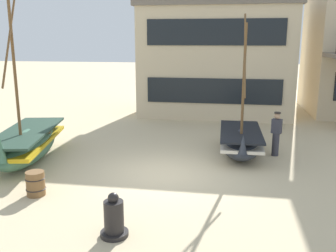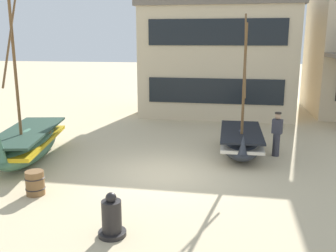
{
  "view_description": "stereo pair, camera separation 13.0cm",
  "coord_description": "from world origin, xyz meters",
  "px_view_note": "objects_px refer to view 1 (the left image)",
  "views": [
    {
      "loc": [
        2.11,
        -11.44,
        4.31
      ],
      "look_at": [
        0.0,
        1.0,
        1.4
      ],
      "focal_mm": 40.07,
      "sensor_mm": 36.0,
      "label": 1
    },
    {
      "loc": [
        2.24,
        -11.42,
        4.31
      ],
      "look_at": [
        0.0,
        1.0,
        1.4
      ],
      "focal_mm": 40.07,
      "sensor_mm": 36.0,
      "label": 2
    }
  ],
  "objects_px": {
    "fishing_boat_near_left": "(240,141)",
    "capstan_winch": "(114,219)",
    "fishing_boat_centre_large": "(27,144)",
    "wooden_barrel": "(36,183)",
    "fisherman_by_hull": "(276,134)",
    "harbor_building_main": "(216,59)"
  },
  "relations": [
    {
      "from": "fisherman_by_hull",
      "to": "wooden_barrel",
      "type": "xyz_separation_m",
      "value": [
        -7.09,
        -4.99,
        -0.48
      ]
    },
    {
      "from": "fishing_boat_centre_large",
      "to": "fisherman_by_hull",
      "type": "height_order",
      "value": "fishing_boat_centre_large"
    },
    {
      "from": "wooden_barrel",
      "to": "fisherman_by_hull",
      "type": "bearing_deg",
      "value": 35.14
    },
    {
      "from": "fishing_boat_centre_large",
      "to": "fisherman_by_hull",
      "type": "distance_m",
      "value": 9.21
    },
    {
      "from": "fisherman_by_hull",
      "to": "wooden_barrel",
      "type": "height_order",
      "value": "fisherman_by_hull"
    },
    {
      "from": "fishing_boat_near_left",
      "to": "fisherman_by_hull",
      "type": "xyz_separation_m",
      "value": [
        1.31,
        0.06,
        0.3
      ]
    },
    {
      "from": "fishing_boat_centre_large",
      "to": "wooden_barrel",
      "type": "relative_size",
      "value": 9.4
    },
    {
      "from": "capstan_winch",
      "to": "harbor_building_main",
      "type": "relative_size",
      "value": 0.12
    },
    {
      "from": "wooden_barrel",
      "to": "harbor_building_main",
      "type": "relative_size",
      "value": 0.08
    },
    {
      "from": "fishing_boat_centre_large",
      "to": "fisherman_by_hull",
      "type": "relative_size",
      "value": 3.91
    },
    {
      "from": "fisherman_by_hull",
      "to": "capstan_winch",
      "type": "height_order",
      "value": "fisherman_by_hull"
    },
    {
      "from": "fishing_boat_centre_large",
      "to": "wooden_barrel",
      "type": "distance_m",
      "value": 3.45
    },
    {
      "from": "wooden_barrel",
      "to": "harbor_building_main",
      "type": "xyz_separation_m",
      "value": [
        4.42,
        13.32,
        2.84
      ]
    },
    {
      "from": "fishing_boat_near_left",
      "to": "harbor_building_main",
      "type": "distance_m",
      "value": 8.91
    },
    {
      "from": "capstan_winch",
      "to": "fishing_boat_centre_large",
      "type": "bearing_deg",
      "value": 135.42
    },
    {
      "from": "fisherman_by_hull",
      "to": "fishing_boat_near_left",
      "type": "bearing_deg",
      "value": -177.22
    },
    {
      "from": "fisherman_by_hull",
      "to": "wooden_barrel",
      "type": "bearing_deg",
      "value": -144.86
    },
    {
      "from": "fishing_boat_centre_large",
      "to": "wooden_barrel",
      "type": "xyz_separation_m",
      "value": [
        1.88,
        -2.88,
        -0.28
      ]
    },
    {
      "from": "harbor_building_main",
      "to": "capstan_winch",
      "type": "bearing_deg",
      "value": -95.82
    },
    {
      "from": "fishing_boat_near_left",
      "to": "wooden_barrel",
      "type": "distance_m",
      "value": 7.59
    },
    {
      "from": "capstan_winch",
      "to": "fisherman_by_hull",
      "type": "bearing_deg",
      "value": 58.22
    },
    {
      "from": "fishing_boat_near_left",
      "to": "capstan_winch",
      "type": "relative_size",
      "value": 5.09
    }
  ]
}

